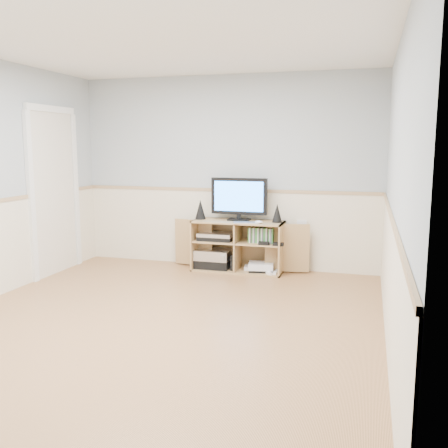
# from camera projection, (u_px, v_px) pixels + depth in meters

# --- Properties ---
(room) EXTENTS (4.04, 4.54, 2.54)m
(room) POSITION_uv_depth(u_px,v_px,m) (157.00, 188.00, 4.55)
(room) COLOR tan
(room) RESTS_ON ground
(media_cabinet) EXTENTS (1.80, 0.43, 0.65)m
(media_cabinet) POSITION_uv_depth(u_px,v_px,m) (239.00, 245.00, 6.44)
(media_cabinet) COLOR tan
(media_cabinet) RESTS_ON floor
(monitor) EXTENTS (0.73, 0.18, 0.54)m
(monitor) POSITION_uv_depth(u_px,v_px,m) (239.00, 197.00, 6.34)
(monitor) COLOR black
(monitor) RESTS_ON media_cabinet
(speaker_left) EXTENTS (0.14, 0.14, 0.25)m
(speaker_left) POSITION_uv_depth(u_px,v_px,m) (200.00, 209.00, 6.49)
(speaker_left) COLOR black
(speaker_left) RESTS_ON media_cabinet
(speaker_right) EXTENTS (0.13, 0.13, 0.23)m
(speaker_right) POSITION_uv_depth(u_px,v_px,m) (277.00, 213.00, 6.21)
(speaker_right) COLOR black
(speaker_right) RESTS_ON media_cabinet
(keyboard) EXTENTS (0.33, 0.20, 0.01)m
(keyboard) POSITION_uv_depth(u_px,v_px,m) (246.00, 223.00, 6.17)
(keyboard) COLOR silver
(keyboard) RESTS_ON media_cabinet
(mouse) EXTENTS (0.10, 0.07, 0.04)m
(mouse) POSITION_uv_depth(u_px,v_px,m) (259.00, 222.00, 6.13)
(mouse) COLOR white
(mouse) RESTS_ON media_cabinet
(av_components) EXTENTS (0.52, 0.33, 0.47)m
(av_components) POSITION_uv_depth(u_px,v_px,m) (215.00, 253.00, 6.50)
(av_components) COLOR black
(av_components) RESTS_ON media_cabinet
(game_consoles) EXTENTS (0.46, 0.31, 0.11)m
(game_consoles) POSITION_uv_depth(u_px,v_px,m) (260.00, 267.00, 6.34)
(game_consoles) COLOR white
(game_consoles) RESTS_ON media_cabinet
(game_cases) EXTENTS (0.31, 0.13, 0.19)m
(game_cases) POSITION_uv_depth(u_px,v_px,m) (261.00, 235.00, 6.27)
(game_cases) COLOR #3F8C3F
(game_cases) RESTS_ON media_cabinet
(wall_outlet) EXTENTS (0.12, 0.03, 0.12)m
(wall_outlet) POSITION_uv_depth(u_px,v_px,m) (302.00, 225.00, 6.35)
(wall_outlet) COLOR white
(wall_outlet) RESTS_ON wall_back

